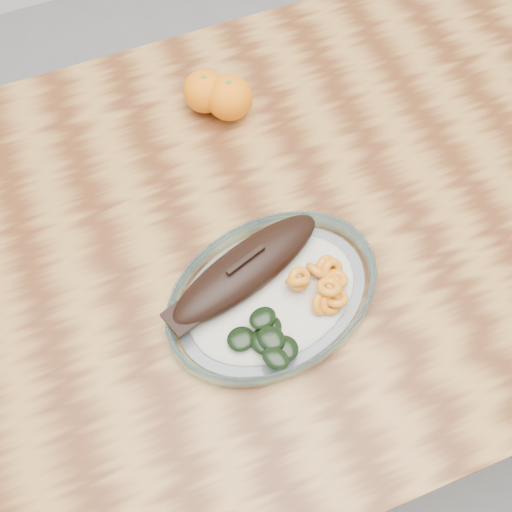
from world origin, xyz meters
name	(u,v)px	position (x,y,z in m)	size (l,w,h in m)	color
ground	(258,382)	(0.00, 0.00, 0.00)	(3.00, 3.00, 0.00)	slate
dining_table	(260,261)	(0.00, 0.00, 0.65)	(1.20, 0.80, 0.75)	#572C14
plated_meal	(272,293)	(-0.03, -0.11, 0.77)	(0.63, 0.63, 0.08)	white
orange_left	(229,98)	(0.03, 0.21, 0.79)	(0.07, 0.07, 0.07)	#FF6E05
orange_right	(205,91)	(0.01, 0.24, 0.78)	(0.07, 0.07, 0.07)	#FF6E05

